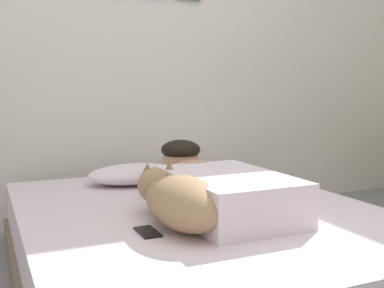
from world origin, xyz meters
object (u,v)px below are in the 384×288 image
at_px(dog, 180,200).
at_px(coffee_cup, 190,182).
at_px(bed, 198,245).
at_px(pillow, 134,174).
at_px(cell_phone, 148,232).
at_px(person_lying, 213,185).

bearing_deg(dog, coffee_cup, 62.96).
bearing_deg(bed, coffee_cup, 71.46).
bearing_deg(coffee_cup, bed, -108.54).
xyz_separation_m(pillow, coffee_cup, (0.23, -0.25, -0.02)).
xyz_separation_m(bed, cell_phone, (-0.33, -0.26, 0.18)).
bearing_deg(person_lying, dog, -141.50).
height_order(bed, cell_phone, cell_phone).
bearing_deg(pillow, cell_phone, -104.30).
xyz_separation_m(bed, person_lying, (0.05, -0.04, 0.28)).
bearing_deg(person_lying, bed, 142.33).
relative_size(bed, pillow, 3.67).
height_order(dog, cell_phone, dog).
height_order(bed, pillow, pillow).
bearing_deg(cell_phone, coffee_cup, 54.49).
bearing_deg(cell_phone, dog, 11.82).
relative_size(bed, person_lying, 2.08).
bearing_deg(person_lying, coffee_cup, 79.94).
height_order(coffee_cup, cell_phone, coffee_cup).
relative_size(pillow, person_lying, 0.57).
distance_m(coffee_cup, cell_phone, 0.78).
relative_size(bed, dog, 3.32).
relative_size(person_lying, coffee_cup, 7.36).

